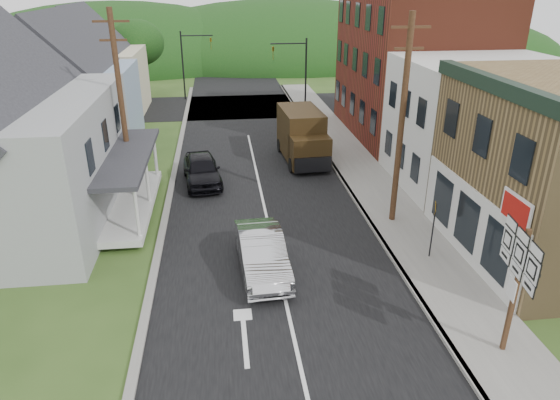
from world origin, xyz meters
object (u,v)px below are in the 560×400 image
object	(u,v)px
delivery_van	(302,136)
warning_sign	(433,221)
dark_sedan	(202,170)
route_sign_cluster	(517,274)
silver_sedan	(262,253)

from	to	relation	value
delivery_van	warning_sign	size ratio (longest dim) A/B	2.31
delivery_van	warning_sign	world-z (taller)	delivery_van
dark_sedan	delivery_van	distance (m)	6.68
warning_sign	route_sign_cluster	bearing A→B (deg)	-73.27
silver_sedan	dark_sedan	world-z (taller)	dark_sedan
silver_sedan	warning_sign	world-z (taller)	warning_sign
route_sign_cluster	warning_sign	distance (m)	5.49
silver_sedan	delivery_van	xyz separation A→B (m)	(3.52, 12.25, 0.77)
silver_sedan	route_sign_cluster	bearing A→B (deg)	-42.40
silver_sedan	warning_sign	xyz separation A→B (m)	(6.56, 0.06, 0.92)
silver_sedan	route_sign_cluster	xyz separation A→B (m)	(6.55, -5.33, 1.93)
silver_sedan	delivery_van	bearing A→B (deg)	70.72
silver_sedan	warning_sign	distance (m)	6.62
silver_sedan	dark_sedan	xyz separation A→B (m)	(-2.40, 9.28, 0.01)
dark_sedan	warning_sign	xyz separation A→B (m)	(8.96, -9.22, 0.91)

